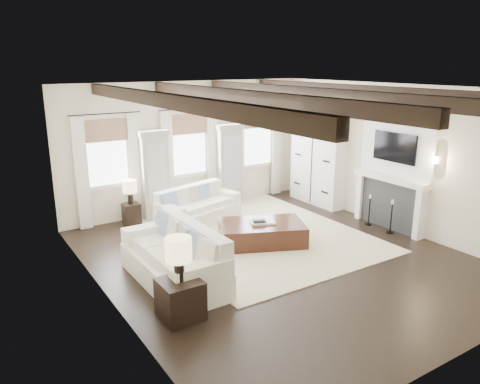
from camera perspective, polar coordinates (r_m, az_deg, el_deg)
ground at (r=9.14m, az=4.67°, el=-7.97°), size 7.50×7.50×0.00m
room_shell at (r=9.70m, az=5.23°, el=5.12°), size 6.54×7.54×3.22m
area_rug at (r=10.26m, az=1.86°, el=-5.15°), size 4.10×5.02×0.02m
sofa_back at (r=10.94m, az=-5.28°, el=-2.02°), size 2.14×1.37×0.85m
sofa_left at (r=8.11m, az=-7.65°, el=-8.14°), size 1.06×2.32×0.99m
ottoman at (r=9.71m, az=2.68°, el=-5.04°), size 1.99×1.66×0.45m
tray at (r=9.66m, az=2.74°, el=-3.63°), size 0.61×0.55×0.04m
book_lower at (r=9.58m, az=2.35°, el=-3.53°), size 0.32×0.29×0.04m
book_upper at (r=9.59m, az=2.15°, el=-3.28°), size 0.27×0.24×0.03m
side_table_front at (r=7.08m, az=-7.29°, el=-12.80°), size 0.59×0.59×0.59m
lamp_front at (r=6.76m, az=-7.51°, el=-7.24°), size 0.39×0.39×0.66m
side_table_back at (r=10.98m, az=-13.07°, el=-2.73°), size 0.36×0.36×0.53m
lamp_back at (r=10.80m, az=-13.28°, el=0.51°), size 0.32×0.32×0.55m
candlestick_near at (r=10.78m, az=17.94°, el=-3.18°), size 0.15×0.15×0.76m
candlestick_far at (r=11.16m, az=15.47°, el=-2.40°), size 0.15×0.15×0.73m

